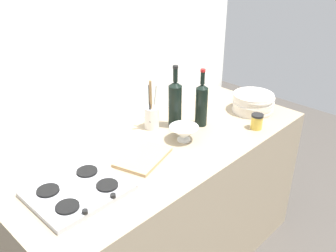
# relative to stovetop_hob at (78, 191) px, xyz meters

# --- Properties ---
(counter_block) EXTENTS (1.80, 0.70, 0.90)m
(counter_block) POSITION_rel_stovetop_hob_xyz_m (0.58, 0.01, -0.46)
(counter_block) COLOR tan
(counter_block) RESTS_ON ground
(backsplash_panel) EXTENTS (1.90, 0.06, 2.34)m
(backsplash_panel) POSITION_rel_stovetop_hob_xyz_m (0.58, 0.39, 0.26)
(backsplash_panel) COLOR white
(backsplash_panel) RESTS_ON ground
(stovetop_hob) EXTENTS (0.41, 0.34, 0.04)m
(stovetop_hob) POSITION_rel_stovetop_hob_xyz_m (0.00, 0.00, 0.00)
(stovetop_hob) COLOR #B2B2B7
(stovetop_hob) RESTS_ON counter_block
(plate_stack) EXTENTS (0.26, 0.26, 0.12)m
(plate_stack) POSITION_rel_stovetop_hob_xyz_m (1.27, -0.08, 0.05)
(plate_stack) COLOR silver
(plate_stack) RESTS_ON counter_block
(wine_bottle_leftmost) EXTENTS (0.07, 0.07, 0.35)m
(wine_bottle_leftmost) POSITION_rel_stovetop_hob_xyz_m (0.89, 0.04, 0.12)
(wine_bottle_leftmost) COLOR black
(wine_bottle_leftmost) RESTS_ON counter_block
(wine_bottle_mid_left) EXTENTS (0.08, 0.08, 0.38)m
(wine_bottle_mid_left) POSITION_rel_stovetop_hob_xyz_m (0.77, 0.14, 0.14)
(wine_bottle_mid_left) COLOR black
(wine_bottle_mid_left) RESTS_ON counter_block
(mixing_bowl) EXTENTS (0.16, 0.16, 0.09)m
(mixing_bowl) POSITION_rel_stovetop_hob_xyz_m (0.68, -0.02, 0.03)
(mixing_bowl) COLOR white
(mixing_bowl) RESTS_ON counter_block
(utensil_crock) EXTENTS (0.09, 0.09, 0.32)m
(utensil_crock) POSITION_rel_stovetop_hob_xyz_m (0.66, 0.22, 0.06)
(utensil_crock) COLOR silver
(utensil_crock) RESTS_ON counter_block
(condiment_jar_front) EXTENTS (0.07, 0.07, 0.09)m
(condiment_jar_front) POSITION_rel_stovetop_hob_xyz_m (1.08, -0.23, 0.03)
(condiment_jar_front) COLOR gold
(condiment_jar_front) RESTS_ON counter_block
(cutting_board) EXTENTS (0.33, 0.27, 0.02)m
(cutting_board) POSITION_rel_stovetop_hob_xyz_m (0.39, 0.00, -0.00)
(cutting_board) COLOR tan
(cutting_board) RESTS_ON counter_block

